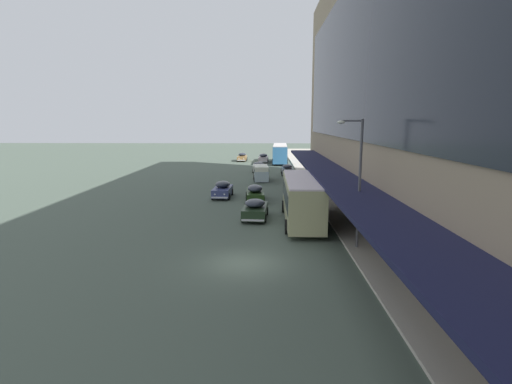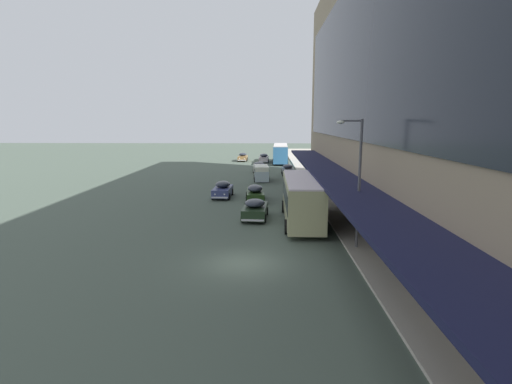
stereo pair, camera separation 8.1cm
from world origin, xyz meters
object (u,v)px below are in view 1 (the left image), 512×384
sedan_far_back (255,209)px  sedan_second_mid (255,193)px  transit_bus_kerbside_front (302,197)px  sedan_oncoming_rear (259,167)px  pedestrian_at_kerb (400,254)px  sedan_lead_near (263,158)px  transit_bus_kerbside_rear (280,152)px  sedan_second_near (242,157)px  sedan_lead_mid (223,189)px  sedan_trailing_mid (287,170)px  street_lamp (357,175)px  vw_van (261,172)px

sedan_far_back → sedan_second_mid: same height
transit_bus_kerbside_front → sedan_oncoming_rear: size_ratio=2.26×
transit_bus_kerbside_front → pedestrian_at_kerb: bearing=-70.4°
sedan_lead_near → sedan_second_mid: 36.75m
transit_bus_kerbside_rear → sedan_second_near: 8.05m
sedan_lead_mid → sedan_trailing_mid: (7.48, 17.28, -0.03)m
transit_bus_kerbside_rear → sedan_second_near: bearing=153.9°
pedestrian_at_kerb → street_lamp: street_lamp is taller
sedan_oncoming_rear → vw_van: (0.46, -9.25, 0.34)m
sedan_oncoming_rear → vw_van: vw_van is taller
sedan_trailing_mid → vw_van: 6.86m
sedan_far_back → sedan_oncoming_rear: (-0.19, 29.70, -0.02)m
transit_bus_kerbside_front → sedan_oncoming_rear: transit_bus_kerbside_front is taller
pedestrian_at_kerb → street_lamp: (-1.24, 4.29, 3.31)m
sedan_second_mid → sedan_far_back: bearing=-88.5°
sedan_second_near → sedan_trailing_mid: sedan_second_near is taller
sedan_oncoming_rear → pedestrian_at_kerb: 42.20m
vw_van → street_lamp: size_ratio=0.61×
sedan_second_mid → transit_bus_kerbside_rear: bearing=84.0°
sedan_lead_near → vw_van: vw_van is taller
sedan_lead_mid → street_lamp: bearing=-59.8°
sedan_lead_near → sedan_oncoming_rear: (-0.67, -14.17, -0.05)m
transit_bus_kerbside_front → street_lamp: bearing=-68.1°
sedan_far_back → street_lamp: street_lamp is taller
sedan_second_near → sedan_trailing_mid: bearing=-69.3°
sedan_trailing_mid → transit_bus_kerbside_rear: bearing=91.5°
pedestrian_at_kerb → vw_van: bearing=102.3°
sedan_oncoming_rear → pedestrian_at_kerb: size_ratio=2.44×
sedan_trailing_mid → sedan_second_mid: bearing=-102.3°
sedan_lead_near → transit_bus_kerbside_front: bearing=-86.1°
transit_bus_kerbside_rear → street_lamp: size_ratio=1.54×
street_lamp → sedan_lead_mid: bearing=120.2°
sedan_far_back → sedan_lead_near: bearing=89.4°
sedan_second_near → vw_van: vw_van is taller
sedan_oncoming_rear → street_lamp: street_lamp is taller
transit_bus_kerbside_rear → sedan_lead_mid: bearing=-101.7°
sedan_oncoming_rear → transit_bus_kerbside_front: bearing=-83.1°
sedan_second_near → transit_bus_kerbside_rear: bearing=-26.1°
sedan_lead_mid → street_lamp: size_ratio=0.57×
sedan_far_back → sedan_lead_mid: size_ratio=1.02×
street_lamp → sedan_second_near: bearing=100.2°
sedan_second_mid → sedan_trailing_mid: 19.52m
sedan_trailing_mid → sedan_lead_mid: bearing=-113.4°
sedan_oncoming_rear → sedan_second_mid: sedan_second_mid is taller
transit_bus_kerbside_rear → sedan_trailing_mid: (0.44, -16.61, -1.16)m
transit_bus_kerbside_rear → street_lamp: street_lamp is taller
transit_bus_kerbside_rear → sedan_trailing_mid: bearing=-88.5°
transit_bus_kerbside_front → sedan_second_mid: 9.14m
sedan_lead_near → pedestrian_at_kerb: pedestrian_at_kerb is taller
sedan_lead_near → sedan_second_mid: size_ratio=1.01×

